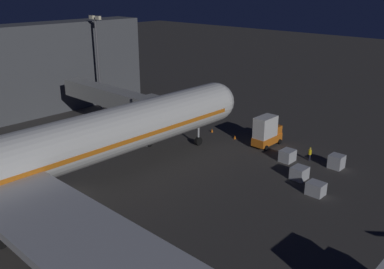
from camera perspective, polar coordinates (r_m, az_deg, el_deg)
ground_plane at (r=47.61m, az=-16.17°, el=-7.89°), size 320.00×320.00×0.00m
jet_bridge at (r=62.45m, az=-10.10°, el=4.73°), size 21.11×3.40×7.13m
apron_floodlight_mast at (r=76.79m, az=-12.62°, el=10.38°), size 2.90×0.50×16.29m
ops_van at (r=59.35m, az=10.07°, el=0.43°), size 2.36×4.80×4.33m
baggage_container_near_belt at (r=54.80m, az=18.96°, el=-3.48°), size 1.64×1.61×1.69m
baggage_container_mid_row at (r=50.63m, az=14.32°, el=-5.08°), size 1.63×1.87×1.46m
baggage_container_far_row at (r=55.16m, az=12.78°, el=-2.81°), size 1.56×1.90×1.51m
baggage_container_spare at (r=47.49m, az=16.40°, el=-7.03°), size 1.80×1.54×1.41m
ground_crew_near_nose_gear at (r=55.98m, az=15.65°, el=-2.47°), size 0.40×0.40×1.80m
traffic_cone_nose_port at (r=61.91m, az=5.81°, el=-0.36°), size 0.36×0.36×0.55m
traffic_cone_nose_starboard at (r=64.50m, az=2.72°, el=0.56°), size 0.36×0.36×0.55m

